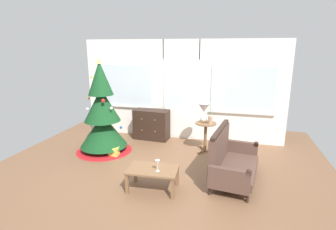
{
  "coord_description": "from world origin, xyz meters",
  "views": [
    {
      "loc": [
        1.37,
        -4.58,
        2.35
      ],
      "look_at": [
        0.05,
        0.55,
        1.0
      ],
      "focal_mm": 28.48,
      "sensor_mm": 36.0,
      "label": 1
    }
  ],
  "objects_px": {
    "side_table": "(206,131)",
    "coffee_table": "(153,172)",
    "table_lamp": "(204,110)",
    "dresser_cabinet": "(152,124)",
    "wine_glass": "(158,163)",
    "christmas_tree": "(103,118)",
    "flower_vase": "(210,119)",
    "settee_sofa": "(229,160)",
    "gift_box": "(114,152)"
  },
  "relations": [
    {
      "from": "side_table",
      "to": "coffee_table",
      "type": "height_order",
      "value": "side_table"
    },
    {
      "from": "side_table",
      "to": "table_lamp",
      "type": "relative_size",
      "value": 1.56
    },
    {
      "from": "coffee_table",
      "to": "dresser_cabinet",
      "type": "bearing_deg",
      "value": 108.24
    },
    {
      "from": "coffee_table",
      "to": "wine_glass",
      "type": "height_order",
      "value": "wine_glass"
    },
    {
      "from": "dresser_cabinet",
      "to": "table_lamp",
      "type": "height_order",
      "value": "table_lamp"
    },
    {
      "from": "christmas_tree",
      "to": "side_table",
      "type": "height_order",
      "value": "christmas_tree"
    },
    {
      "from": "flower_vase",
      "to": "coffee_table",
      "type": "distance_m",
      "value": 2.09
    },
    {
      "from": "settee_sofa",
      "to": "flower_vase",
      "type": "xyz_separation_m",
      "value": [
        -0.48,
        1.19,
        0.43
      ]
    },
    {
      "from": "flower_vase",
      "to": "gift_box",
      "type": "height_order",
      "value": "flower_vase"
    },
    {
      "from": "side_table",
      "to": "gift_box",
      "type": "distance_m",
      "value": 2.12
    },
    {
      "from": "christmas_tree",
      "to": "table_lamp",
      "type": "distance_m",
      "value": 2.31
    },
    {
      "from": "christmas_tree",
      "to": "gift_box",
      "type": "height_order",
      "value": "christmas_tree"
    },
    {
      "from": "christmas_tree",
      "to": "table_lamp",
      "type": "xyz_separation_m",
      "value": [
        2.22,
        0.6,
        0.18
      ]
    },
    {
      "from": "coffee_table",
      "to": "table_lamp",
      "type": "bearing_deg",
      "value": 73.42
    },
    {
      "from": "flower_vase",
      "to": "wine_glass",
      "type": "distance_m",
      "value": 2.08
    },
    {
      "from": "settee_sofa",
      "to": "side_table",
      "type": "xyz_separation_m",
      "value": [
        -0.58,
        1.25,
        0.11
      ]
    },
    {
      "from": "dresser_cabinet",
      "to": "side_table",
      "type": "xyz_separation_m",
      "value": [
        1.47,
        -0.53,
        0.1
      ]
    },
    {
      "from": "table_lamp",
      "to": "coffee_table",
      "type": "xyz_separation_m",
      "value": [
        -0.59,
        -1.99,
        -0.64
      ]
    },
    {
      "from": "table_lamp",
      "to": "coffee_table",
      "type": "height_order",
      "value": "table_lamp"
    },
    {
      "from": "table_lamp",
      "to": "settee_sofa",
      "type": "bearing_deg",
      "value": -63.73
    },
    {
      "from": "table_lamp",
      "to": "wine_glass",
      "type": "bearing_deg",
      "value": -103.35
    },
    {
      "from": "flower_vase",
      "to": "wine_glass",
      "type": "xyz_separation_m",
      "value": [
        -0.65,
        -1.96,
        -0.28
      ]
    },
    {
      "from": "settee_sofa",
      "to": "dresser_cabinet",
      "type": "bearing_deg",
      "value": 139.01
    },
    {
      "from": "coffee_table",
      "to": "settee_sofa",
      "type": "bearing_deg",
      "value": 29.53
    },
    {
      "from": "side_table",
      "to": "flower_vase",
      "type": "distance_m",
      "value": 0.34
    },
    {
      "from": "flower_vase",
      "to": "christmas_tree",
      "type": "bearing_deg",
      "value": -168.21
    },
    {
      "from": "coffee_table",
      "to": "christmas_tree",
      "type": "bearing_deg",
      "value": 139.52
    },
    {
      "from": "table_lamp",
      "to": "flower_vase",
      "type": "height_order",
      "value": "table_lamp"
    },
    {
      "from": "table_lamp",
      "to": "wine_glass",
      "type": "relative_size",
      "value": 2.26
    },
    {
      "from": "dresser_cabinet",
      "to": "wine_glass",
      "type": "xyz_separation_m",
      "value": [
        0.92,
        -2.54,
        0.13
      ]
    },
    {
      "from": "flower_vase",
      "to": "gift_box",
      "type": "bearing_deg",
      "value": -160.0
    },
    {
      "from": "settee_sofa",
      "to": "table_lamp",
      "type": "xyz_separation_m",
      "value": [
        -0.64,
        1.29,
        0.59
      ]
    },
    {
      "from": "wine_glass",
      "to": "flower_vase",
      "type": "bearing_deg",
      "value": 71.67
    },
    {
      "from": "christmas_tree",
      "to": "coffee_table",
      "type": "xyz_separation_m",
      "value": [
        1.63,
        -1.39,
        -0.46
      ]
    },
    {
      "from": "dresser_cabinet",
      "to": "christmas_tree",
      "type": "bearing_deg",
      "value": -127.0
    },
    {
      "from": "table_lamp",
      "to": "gift_box",
      "type": "relative_size",
      "value": 2.19
    },
    {
      "from": "christmas_tree",
      "to": "side_table",
      "type": "distance_m",
      "value": 2.37
    },
    {
      "from": "christmas_tree",
      "to": "coffee_table",
      "type": "distance_m",
      "value": 2.19
    },
    {
      "from": "christmas_tree",
      "to": "settee_sofa",
      "type": "height_order",
      "value": "christmas_tree"
    },
    {
      "from": "settee_sofa",
      "to": "side_table",
      "type": "relative_size",
      "value": 2.21
    },
    {
      "from": "christmas_tree",
      "to": "settee_sofa",
      "type": "xyz_separation_m",
      "value": [
        2.86,
        -0.7,
        -0.41
      ]
    },
    {
      "from": "settee_sofa",
      "to": "flower_vase",
      "type": "bearing_deg",
      "value": 111.84
    },
    {
      "from": "side_table",
      "to": "wine_glass",
      "type": "height_order",
      "value": "side_table"
    },
    {
      "from": "coffee_table",
      "to": "gift_box",
      "type": "distance_m",
      "value": 1.73
    },
    {
      "from": "flower_vase",
      "to": "gift_box",
      "type": "relative_size",
      "value": 1.74
    },
    {
      "from": "side_table",
      "to": "gift_box",
      "type": "relative_size",
      "value": 3.41
    },
    {
      "from": "settee_sofa",
      "to": "gift_box",
      "type": "relative_size",
      "value": 7.51
    },
    {
      "from": "gift_box",
      "to": "christmas_tree",
      "type": "bearing_deg",
      "value": 146.51
    },
    {
      "from": "table_lamp",
      "to": "flower_vase",
      "type": "distance_m",
      "value": 0.25
    },
    {
      "from": "flower_vase",
      "to": "wine_glass",
      "type": "bearing_deg",
      "value": -108.33
    }
  ]
}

